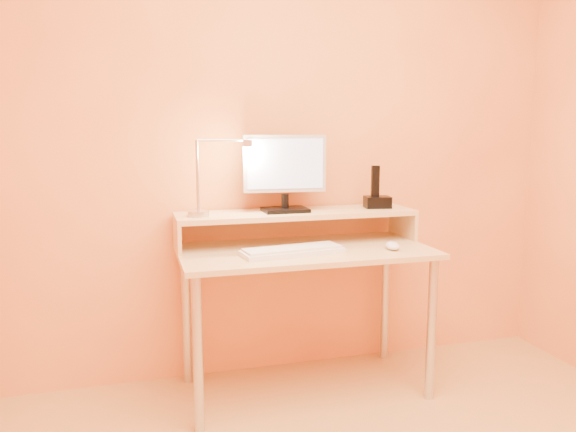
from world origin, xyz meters
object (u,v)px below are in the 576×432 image
object	(u,v)px
monitor_panel	(285,164)
remote_control	(260,254)
mouse	(392,246)
keyboard	(292,252)
phone_dock	(377,202)
lamp_base	(198,214)

from	to	relation	value
monitor_panel	remote_control	size ratio (longest dim) A/B	2.57
mouse	remote_control	bearing A→B (deg)	-171.35
keyboard	mouse	size ratio (longest dim) A/B	4.25
mouse	remote_control	distance (m)	0.64
phone_dock	keyboard	xyz separation A→B (m)	(-0.53, -0.24, -0.18)
phone_dock	monitor_panel	bearing A→B (deg)	-170.92
phone_dock	keyboard	size ratio (longest dim) A/B	0.27
monitor_panel	lamp_base	bearing A→B (deg)	-170.00
monitor_panel	remote_control	world-z (taller)	monitor_panel
lamp_base	phone_dock	distance (m)	0.93
lamp_base	phone_dock	world-z (taller)	phone_dock
lamp_base	remote_control	xyz separation A→B (m)	(0.25, -0.22, -0.16)
mouse	keyboard	bearing A→B (deg)	-172.68
mouse	remote_control	xyz separation A→B (m)	(-0.64, 0.03, -0.01)
phone_dock	mouse	world-z (taller)	phone_dock
lamp_base	keyboard	size ratio (longest dim) A/B	0.21
monitor_panel	remote_control	xyz separation A→B (m)	(-0.18, -0.26, -0.39)
keyboard	mouse	world-z (taller)	mouse
lamp_base	keyboard	xyz separation A→B (m)	(0.40, -0.21, -0.16)
phone_dock	lamp_base	bearing A→B (deg)	-167.93
keyboard	mouse	xyz separation A→B (m)	(0.49, -0.04, 0.01)
remote_control	keyboard	bearing A→B (deg)	-8.10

